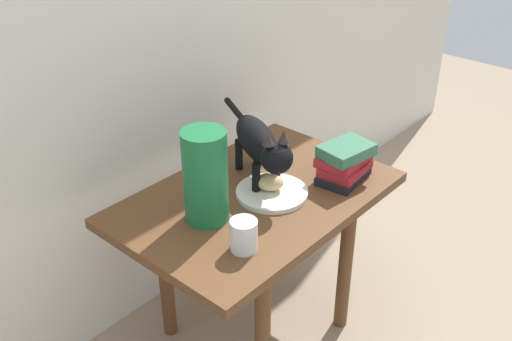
% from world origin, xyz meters
% --- Properties ---
extents(ground_plane, '(6.00, 6.00, 0.00)m').
position_xyz_m(ground_plane, '(0.00, 0.00, 0.00)').
color(ground_plane, gray).
extents(side_table, '(0.81, 0.53, 0.52)m').
position_xyz_m(side_table, '(0.00, 0.00, 0.45)').
color(side_table, brown).
rests_on(side_table, ground).
extents(plate, '(0.21, 0.21, 0.01)m').
position_xyz_m(plate, '(0.03, -0.04, 0.53)').
color(plate, silver).
rests_on(plate, side_table).
extents(bread_roll, '(0.09, 0.10, 0.05)m').
position_xyz_m(bread_roll, '(0.03, -0.03, 0.56)').
color(bread_roll, '#E0BC7A').
rests_on(bread_roll, plate).
extents(cat, '(0.26, 0.43, 0.23)m').
position_xyz_m(cat, '(0.05, 0.03, 0.66)').
color(cat, black).
rests_on(cat, side_table).
extents(book_stack, '(0.18, 0.13, 0.11)m').
position_xyz_m(book_stack, '(0.24, -0.14, 0.58)').
color(book_stack, black).
rests_on(book_stack, side_table).
extents(green_vase, '(0.12, 0.12, 0.26)m').
position_xyz_m(green_vase, '(-0.18, 0.02, 0.65)').
color(green_vase, '#196B38').
rests_on(green_vase, side_table).
extents(candle_jar, '(0.07, 0.07, 0.08)m').
position_xyz_m(candle_jar, '(-0.21, -0.15, 0.56)').
color(candle_jar, silver).
rests_on(candle_jar, side_table).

